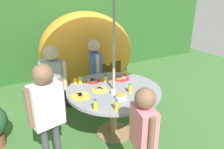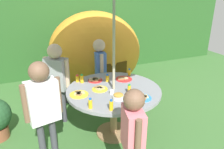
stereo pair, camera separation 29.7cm
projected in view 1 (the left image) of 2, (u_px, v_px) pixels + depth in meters
ground_plane at (114, 133)px, 3.32m from camera, size 10.00×10.00×0.02m
hedge_backdrop at (55, 31)px, 5.40m from camera, size 9.00×0.70×2.15m
garden_table at (114, 96)px, 3.09m from camera, size 1.32×1.32×0.74m
wooden_chair at (107, 68)px, 4.37m from camera, size 0.60×0.58×1.00m
dome_tent at (86, 51)px, 4.61m from camera, size 2.04×2.04×1.64m
child_in_blue_shirt at (94, 65)px, 3.80m from camera, size 0.22×0.43×1.26m
child_in_grey_shirt at (53, 76)px, 3.25m from camera, size 0.37×0.37×1.30m
child_in_white_shirt at (47, 105)px, 2.40m from camera, size 0.44×0.26×1.33m
child_in_pink_shirt at (143, 128)px, 2.13m from camera, size 0.23×0.40×1.20m
snack_bowl at (121, 96)px, 2.77m from camera, size 0.15×0.15×0.08m
plate_near_left at (93, 81)px, 3.29m from camera, size 0.22×0.22×0.03m
plate_near_right at (121, 78)px, 3.38m from camera, size 0.25×0.25×0.03m
plate_center_back at (80, 96)px, 2.83m from camera, size 0.25×0.25×0.03m
plate_front_edge at (144, 96)px, 2.83m from camera, size 0.23×0.23×0.03m
plate_far_left at (100, 89)px, 3.01m from camera, size 0.22×0.22×0.03m
juice_bottle_far_right at (95, 105)px, 2.51m from camera, size 0.05×0.05×0.13m
juice_bottle_center_front at (130, 88)px, 2.92m from camera, size 0.05×0.05×0.13m
juice_bottle_mid_left at (80, 80)px, 3.19m from camera, size 0.05×0.05×0.13m
juice_bottle_mid_right at (117, 105)px, 2.50m from camera, size 0.05×0.05×0.13m
juice_bottle_back_edge at (126, 72)px, 3.53m from camera, size 0.05×0.05×0.11m
juice_bottle_spot_a at (106, 78)px, 3.27m from camera, size 0.05×0.05×0.12m
juice_bottle_spot_b at (75, 80)px, 3.22m from camera, size 0.06×0.06×0.11m
cup_near at (113, 92)px, 2.89m from camera, size 0.06×0.06×0.06m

